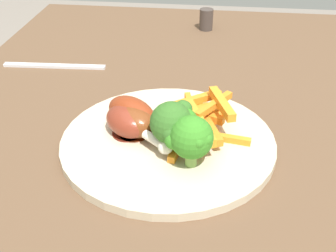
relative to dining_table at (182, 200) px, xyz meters
The scene contains 11 objects.
dining_table is the anchor object (origin of this frame).
dinner_plate 0.11m from the dining_table, 75.53° to the right, with size 0.29×0.29×0.01m, color beige.
broccoli_floret_front 0.16m from the dining_table, ahead, with size 0.05×0.04×0.06m.
broccoli_floret_middle 0.16m from the dining_table, 16.56° to the right, with size 0.06×0.05×0.07m.
broccoli_floret_back 0.17m from the dining_table, 13.57° to the left, with size 0.05×0.06×0.07m.
carrot_fries_pile 0.13m from the dining_table, 144.68° to the left, with size 0.15×0.13×0.04m.
chicken_drumstick_near 0.15m from the dining_table, 86.67° to the right, with size 0.10×0.11×0.04m.
chicken_drumstick_far 0.15m from the dining_table, 89.49° to the right, with size 0.08×0.12×0.04m.
chicken_drumstick_extra 0.15m from the dining_table, 101.77° to the right, with size 0.10×0.12×0.04m.
fork 0.36m from the dining_table, 130.24° to the right, with size 0.19×0.01×0.01m, color silver.
pepper_shaker 0.47m from the dining_table, behind, with size 0.03×0.03×0.05m, color #423833.
Camera 1 is at (0.49, 0.04, 1.08)m, focal length 46.63 mm.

